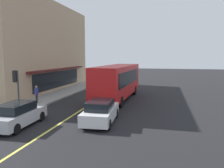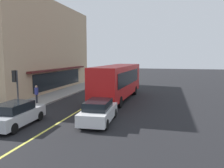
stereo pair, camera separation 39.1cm
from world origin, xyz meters
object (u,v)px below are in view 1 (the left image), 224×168
traffic_light (16,81)px  car_white (101,112)px  bus (118,80)px  pedestrian_mid_block (36,93)px  car_silver (17,115)px

traffic_light → car_white: size_ratio=0.73×
traffic_light → bus: bearing=-41.0°
traffic_light → car_white: traffic_light is taller
bus → car_white: bearing=-176.3°
traffic_light → pedestrian_mid_block: size_ratio=1.97×
bus → traffic_light: bus is taller
car_silver → pedestrian_mid_block: (6.12, 2.39, 0.38)m
car_white → traffic_light: bearing=83.2°
car_silver → pedestrian_mid_block: 6.58m
bus → car_silver: 11.22m
bus → car_silver: (-10.26, 4.36, -1.24)m
car_white → car_silver: 5.29m
bus → traffic_light: 9.82m
bus → car_white: bus is taller
car_white → car_silver: bearing=112.5°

